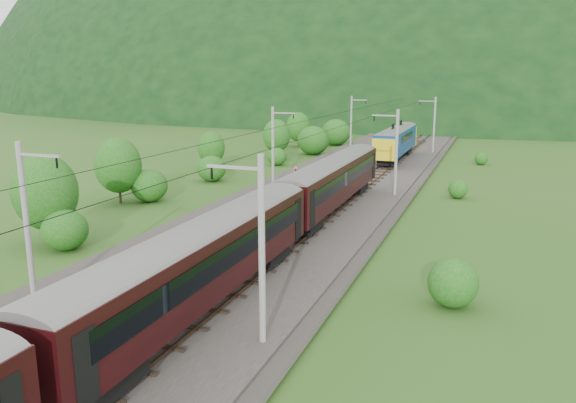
% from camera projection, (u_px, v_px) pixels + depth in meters
% --- Properties ---
extents(ground, '(600.00, 600.00, 0.00)m').
position_uv_depth(ground, '(140.00, 325.00, 26.01)').
color(ground, '#254A17').
rests_on(ground, ground).
extents(railbed, '(14.00, 220.00, 0.30)m').
position_uv_depth(railbed, '(234.00, 258.00, 35.12)').
color(railbed, '#38332D').
rests_on(railbed, ground).
extents(track_left, '(2.40, 220.00, 0.27)m').
position_uv_depth(track_left, '(200.00, 251.00, 35.89)').
color(track_left, brown).
rests_on(track_left, railbed).
extents(track_right, '(2.40, 220.00, 0.27)m').
position_uv_depth(track_right, '(269.00, 259.00, 34.25)').
color(track_right, brown).
rests_on(track_right, railbed).
extents(catenary_left, '(2.54, 192.28, 8.00)m').
position_uv_depth(catenary_left, '(274.00, 145.00, 56.36)').
color(catenary_left, gray).
rests_on(catenary_left, railbed).
extents(catenary_right, '(2.54, 192.28, 8.00)m').
position_uv_depth(catenary_right, '(396.00, 150.00, 52.19)').
color(catenary_right, gray).
rests_on(catenary_right, railbed).
extents(overhead_wires, '(4.83, 198.00, 0.03)m').
position_uv_depth(overhead_wires, '(231.00, 148.00, 33.59)').
color(overhead_wires, black).
rests_on(overhead_wires, ground).
extents(mountain_main, '(504.00, 360.00, 244.00)m').
position_uv_depth(mountain_main, '(466.00, 100.00, 263.70)').
color(mountain_main, black).
rests_on(mountain_main, ground).
extents(mountain_ridge, '(336.00, 280.00, 132.00)m').
position_uv_depth(mountain_ridge, '(264.00, 94.00, 341.14)').
color(mountain_ridge, black).
rests_on(mountain_ridge, ground).
extents(train, '(2.90, 138.60, 5.04)m').
position_uv_depth(train, '(3.00, 363.00, 15.69)').
color(train, black).
rests_on(train, ground).
extents(hazard_post_near, '(0.18, 0.18, 1.65)m').
position_uv_depth(hazard_post_near, '(389.00, 144.00, 85.91)').
color(hazard_post_near, red).
rests_on(hazard_post_near, railbed).
extents(hazard_post_far, '(0.14, 0.14, 1.34)m').
position_uv_depth(hazard_post_far, '(397.00, 144.00, 86.27)').
color(hazard_post_far, red).
rests_on(hazard_post_far, railbed).
extents(signal, '(0.22, 0.22, 2.03)m').
position_uv_depth(signal, '(296.00, 175.00, 56.74)').
color(signal, black).
rests_on(signal, railbed).
extents(vegetation_left, '(11.45, 144.40, 6.22)m').
position_uv_depth(vegetation_left, '(142.00, 182.00, 47.94)').
color(vegetation_left, '#174E14').
rests_on(vegetation_left, ground).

